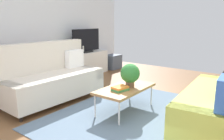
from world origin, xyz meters
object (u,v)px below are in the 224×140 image
object	(u,v)px
vase_0	(69,52)
tv_console	(86,63)
couch_green	(223,99)
storage_trunk	(112,62)
couch_beige	(51,78)
table_book_0	(120,89)
tv	(86,41)
bottle_1	(83,49)
coffee_table	(125,89)
bottle_0	(80,49)
potted_plant	(130,74)
vase_1	(73,51)

from	to	relation	value
vase_0	tv_console	bearing A→B (deg)	-4.93
couch_green	storage_trunk	xyz separation A→B (m)	(2.36, 3.67, -0.23)
couch_beige	table_book_0	distance (m)	1.46
tv	couch_beige	bearing A→B (deg)	-154.81
couch_green	bottle_1	size ratio (longest dim) A/B	10.03
coffee_table	table_book_0	size ratio (longest dim) A/B	4.58
tv	bottle_0	xyz separation A→B (m)	(-0.27, -0.02, -0.20)
couch_beige	potted_plant	distance (m)	1.55
coffee_table	potted_plant	xyz separation A→B (m)	(0.07, -0.05, 0.25)
storage_trunk	potted_plant	distance (m)	3.48
bottle_1	vase_0	bearing A→B (deg)	167.97
vase_0	potted_plant	bearing A→B (deg)	-110.20
couch_beige	table_book_0	bearing A→B (deg)	99.33
table_book_0	vase_0	distance (m)	2.70
storage_trunk	table_book_0	bearing A→B (deg)	-141.28
tv	table_book_0	bearing A→B (deg)	-126.43
coffee_table	tv	xyz separation A→B (m)	(1.55, 2.33, 0.56)
potted_plant	vase_0	xyz separation A→B (m)	(0.90, 2.45, 0.06)
couch_beige	couch_green	xyz separation A→B (m)	(0.67, -2.84, 0.01)
tv_console	vase_0	xyz separation A→B (m)	(-0.58, 0.05, 0.38)
couch_beige	tv	world-z (taller)	tv
vase_0	bottle_0	bearing A→B (deg)	-15.98
tv	potted_plant	bearing A→B (deg)	-121.92
vase_0	table_book_0	bearing A→B (deg)	-115.53
couch_green	bottle_1	distance (m)	3.90
tv	vase_1	world-z (taller)	tv
potted_plant	table_book_0	world-z (taller)	potted_plant
couch_beige	coffee_table	size ratio (longest dim) A/B	1.75
coffee_table	bottle_0	xyz separation A→B (m)	(1.28, 2.31, 0.36)
tv	storage_trunk	bearing A→B (deg)	-4.16
tv_console	vase_1	distance (m)	0.58
storage_trunk	vase_0	bearing A→B (deg)	174.90
tv_console	tv	xyz separation A→B (m)	(0.00, -0.02, 0.63)
bottle_0	coffee_table	bearing A→B (deg)	-119.04
tv	vase_0	bearing A→B (deg)	173.12
vase_1	bottle_1	distance (m)	0.29
tv_console	bottle_0	xyz separation A→B (m)	(-0.27, -0.04, 0.43)
couch_green	vase_1	distance (m)	3.92
bottle_1	potted_plant	bearing A→B (deg)	-119.31
vase_0	bottle_0	size ratio (longest dim) A/B	0.56
couch_green	bottle_0	size ratio (longest dim) A/B	8.67
coffee_table	bottle_0	world-z (taller)	bottle_0
couch_beige	bottle_0	world-z (taller)	couch_beige
tv	storage_trunk	xyz separation A→B (m)	(1.10, -0.08, -0.73)
coffee_table	potted_plant	size ratio (longest dim) A/B	2.80
bottle_0	bottle_1	bearing A→B (deg)	0.00
potted_plant	vase_1	xyz separation A→B (m)	(1.05, 2.45, 0.07)
couch_green	vase_0	world-z (taller)	couch_green
tv_console	vase_0	size ratio (longest dim) A/B	11.06
couch_beige	bottle_1	bearing A→B (deg)	-151.67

